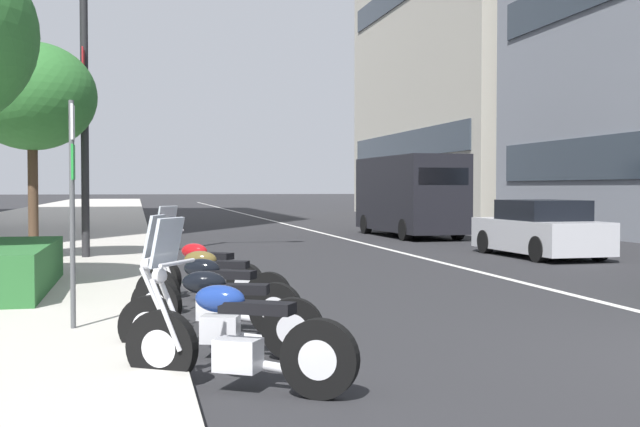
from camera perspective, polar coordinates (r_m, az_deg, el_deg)
sidewalk_right_plaza at (r=36.84m, az=-19.10°, el=-0.88°), size 160.00×9.13×0.15m
lane_centre_stripe at (r=42.18m, az=-3.20°, el=-0.54°), size 110.00×0.16×0.01m
motorcycle_mid_row at (r=7.15m, az=-6.02°, el=-8.74°), size 1.22×1.90×1.49m
motorcycle_second_in_row at (r=8.53m, az=-7.26°, el=-7.08°), size 0.88×2.07×1.48m
motorcycle_far_end_row at (r=9.93m, az=-7.48°, el=-5.94°), size 1.17×1.98×1.10m
motorcycle_under_tarp at (r=11.28m, az=-7.64°, el=-5.04°), size 1.04×2.06×1.09m
motorcycle_nearest_camera at (r=12.82m, az=-8.30°, el=-4.12°), size 1.47×1.72×1.47m
car_far_down_avenue at (r=21.31m, az=15.10°, el=-1.14°), size 4.23×1.94×1.44m
delivery_van_ahead at (r=29.23m, az=6.24°, el=1.35°), size 6.23×2.28×2.84m
parking_sign_by_curb at (r=9.69m, az=-16.89°, el=1.85°), size 0.32×0.06×2.60m
street_lamp_with_banners at (r=19.91m, az=-15.10°, el=12.82°), size 1.26×2.72×9.28m
clipped_hedge_bed at (r=13.68m, az=-20.56°, el=-3.53°), size 4.31×1.10×0.71m
street_tree_mid_sidewalk at (r=19.22m, az=-19.46°, el=7.69°), size 2.80×2.80×4.81m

